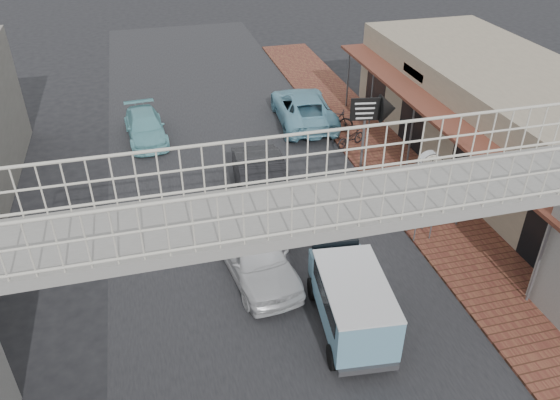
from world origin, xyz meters
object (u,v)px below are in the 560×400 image
dark_sedan (262,184)px  white_hatchback (255,254)px  motorcycle_far (335,120)px  arrow_sign (385,109)px  motorcycle_near (351,138)px  angkot_curb (303,108)px  street_clock (429,167)px  angkot_van (352,297)px  angkot_far (145,127)px

dark_sedan → white_hatchback: bearing=-102.3°
motorcycle_far → arrow_sign: (0.66, -3.77, 2.02)m
motorcycle_near → angkot_curb: bearing=-3.0°
dark_sedan → arrow_sign: 5.77m
dark_sedan → motorcycle_near: dark_sedan is taller
dark_sedan → street_clock: 6.12m
dark_sedan → motorcycle_near: size_ratio=3.19×
white_hatchback → angkot_curb: bearing=58.0°
angkot_van → street_clock: street_clock is taller
white_hatchback → motorcycle_far: white_hatchback is taller
dark_sedan → angkot_far: bearing=124.6°
white_hatchback → angkot_far: size_ratio=1.09×
angkot_far → motorcycle_near: size_ratio=2.59×
angkot_far → angkot_van: size_ratio=1.04×
white_hatchback → motorcycle_far: (5.80, 9.03, -0.13)m
arrow_sign → dark_sedan: bearing=-155.8°
angkot_curb → motorcycle_far: bearing=131.3°
motorcycle_near → street_clock: size_ratio=0.49×
motorcycle_far → white_hatchback: bearing=173.4°
angkot_van → angkot_far: bearing=115.6°
arrow_sign → angkot_far: bearing=160.2°
street_clock → angkot_far: bearing=132.5°
motorcycle_far → arrow_sign: arrow_sign is taller
angkot_curb → motorcycle_near: angkot_curb is taller
dark_sedan → angkot_van: (0.85, -6.90, 0.34)m
white_hatchback → motorcycle_far: 10.73m
white_hatchback → angkot_curb: (4.70, 10.50, 0.00)m
white_hatchback → motorcycle_near: size_ratio=2.82×
white_hatchback → motorcycle_near: (5.95, 7.32, -0.24)m
white_hatchback → arrow_sign: arrow_sign is taller
motorcycle_near → motorcycle_far: size_ratio=0.90×
angkot_curb → angkot_van: 13.76m
street_clock → arrow_sign: bearing=84.4°
angkot_van → motorcycle_far: angkot_van is taller
motorcycle_near → street_clock: (-0.15, -6.88, 2.23)m
white_hatchback → arrow_sign: (6.46, 5.26, 1.89)m
angkot_far → arrow_sign: (9.25, -5.31, 2.05)m
angkot_far → arrow_sign: arrow_sign is taller
white_hatchback → street_clock: size_ratio=1.39×
dark_sedan → arrow_sign: arrow_sign is taller
angkot_van → street_clock: size_ratio=1.23×
angkot_curb → street_clock: street_clock is taller
angkot_van → motorcycle_near: 11.06m
motorcycle_far → arrow_sign: size_ratio=0.56×
angkot_far → angkot_van: bearing=-75.1°
angkot_far → motorcycle_far: 8.73m
arrow_sign → angkot_van: bearing=-108.4°
dark_sedan → angkot_curb: bearing=65.6°
angkot_curb → arrow_sign: bearing=113.0°
white_hatchback → street_clock: street_clock is taller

